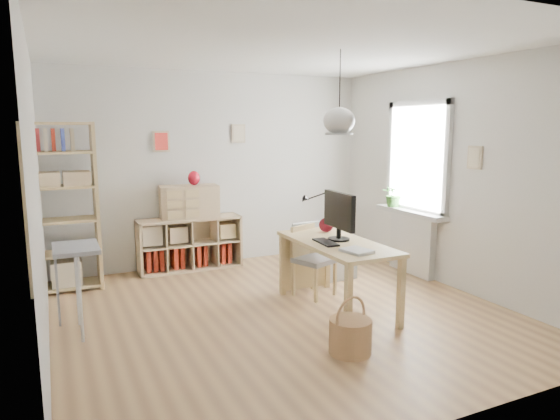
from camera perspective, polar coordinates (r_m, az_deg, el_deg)
name	(u,v)px	position (r m, az deg, el deg)	size (l,w,h in m)	color
ground	(283,313)	(5.38, 0.40, -11.66)	(4.50, 4.50, 0.00)	tan
room_shell	(339,121)	(5.15, 6.78, 10.09)	(4.50, 4.50, 4.50)	silver
window_unit	(418,157)	(6.76, 15.49, 5.82)	(0.07, 1.16, 1.46)	white
radiator	(412,244)	(6.90, 14.85, -3.76)	(0.10, 0.80, 0.80)	silver
windowsill	(410,212)	(6.78, 14.68, -0.26)	(0.22, 1.20, 0.06)	silver
desk	(337,250)	(5.31, 6.50, -4.58)	(0.70, 1.50, 0.75)	tan
cube_shelf	(188,247)	(7.01, -10.50, -4.23)	(1.40, 0.38, 0.72)	#D8B78E
tall_bookshelf	(61,201)	(6.38, -23.75, 1.00)	(0.80, 0.38, 2.00)	tan
side_table	(69,266)	(5.04, -22.97, -5.89)	(0.40, 0.55, 0.85)	gray
chair	(311,256)	(5.82, 3.54, -5.26)	(0.51, 0.51, 0.81)	gray
wicker_basket	(350,335)	(4.48, 8.05, -13.91)	(0.37, 0.37, 0.51)	#A97B4C
storage_chest	(324,259)	(6.59, 5.07, -5.63)	(0.70, 0.78, 0.70)	silver
monitor	(339,213)	(5.30, 6.78, -0.40)	(0.23, 0.59, 0.51)	black
keyboard	(326,242)	(5.19, 5.25, -3.70)	(0.14, 0.37, 0.02)	black
task_lamp	(315,206)	(5.78, 4.03, 0.51)	(0.40, 0.15, 0.43)	black
yarn_ball	(326,225)	(5.73, 5.30, -1.71)	(0.17, 0.17, 0.17)	#500A11
paper_tray	(357,251)	(4.86, 8.75, -4.63)	(0.22, 0.28, 0.03)	silver
drawer_chest	(189,202)	(6.86, -10.33, 0.94)	(0.77, 0.35, 0.44)	#D8B78E
red_vase	(194,178)	(6.84, -9.81, 3.62)	(0.16, 0.16, 0.19)	maroon
potted_plant	(394,194)	(7.00, 12.85, 1.80)	(0.31, 0.27, 0.35)	#316827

